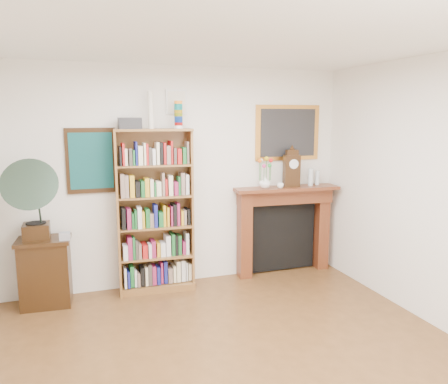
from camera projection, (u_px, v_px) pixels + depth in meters
name	position (u px, v px, depth m)	size (l,w,h in m)	color
room	(252.00, 221.00, 3.27)	(4.51, 5.01, 2.81)	#533419
teal_poster	(91.00, 161.00, 5.20)	(0.58, 0.04, 0.78)	black
small_picture	(176.00, 102.00, 5.42)	(0.26, 0.04, 0.30)	white
gilt_painting	(288.00, 133.00, 5.98)	(0.95, 0.04, 0.75)	gold
bookshelf	(155.00, 202.00, 5.37)	(0.96, 0.40, 2.33)	brown
side_cabinet	(46.00, 272.00, 5.04)	(0.58, 0.43, 0.80)	black
fireplace	(283.00, 221.00, 6.09)	(1.47, 0.44, 1.23)	#522013
gramophone	(32.00, 195.00, 4.74)	(0.58, 0.72, 0.94)	black
cd_stack	(65.00, 236.00, 4.93)	(0.12, 0.12, 0.08)	silver
mantel_clock	(292.00, 169.00, 5.93)	(0.23, 0.15, 0.50)	black
flower_vase	(265.00, 182.00, 5.83)	(0.15, 0.15, 0.16)	white
teacup	(280.00, 186.00, 5.83)	(0.09, 0.09, 0.07)	white
bottle_left	(311.00, 177.00, 6.05)	(0.07, 0.07, 0.24)	silver
bottle_right	(317.00, 178.00, 6.12)	(0.06, 0.06, 0.20)	silver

